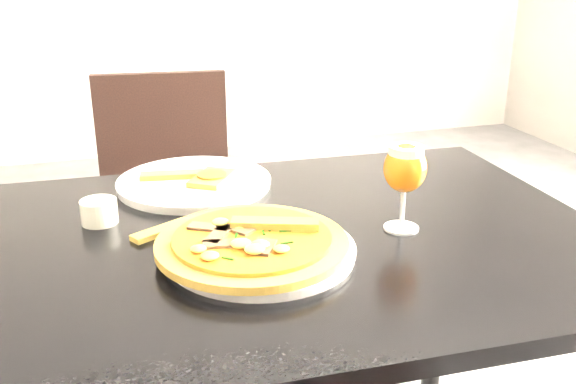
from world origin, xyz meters
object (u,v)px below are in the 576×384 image
object	(u,v)px
chair_far	(168,213)
beer_glass	(405,169)
dining_table	(266,281)
pizza	(253,241)

from	to	relation	value
chair_far	beer_glass	bearing A→B (deg)	-63.13
dining_table	beer_glass	size ratio (longest dim) A/B	7.80
pizza	dining_table	bearing A→B (deg)	61.19
dining_table	beer_glass	xyz separation A→B (m)	(0.24, -0.04, 0.20)
chair_far	beer_glass	distance (m)	0.98
chair_far	pizza	bearing A→B (deg)	-81.19
dining_table	chair_far	xyz separation A→B (m)	(-0.09, 0.80, -0.17)
chair_far	pizza	distance (m)	0.92
dining_table	pizza	distance (m)	0.14
pizza	beer_glass	bearing A→B (deg)	6.20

